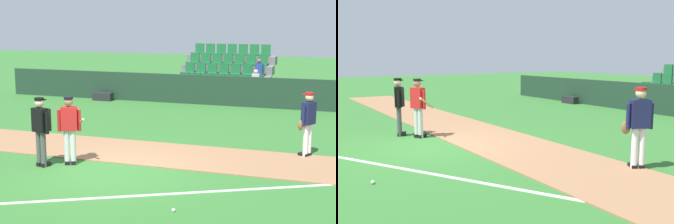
{
  "view_description": "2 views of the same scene",
  "coord_description": "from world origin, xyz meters",
  "views": [
    {
      "loc": [
        5.31,
        -10.9,
        3.69
      ],
      "look_at": [
        0.97,
        1.6,
        1.26
      ],
      "focal_mm": 54.7,
      "sensor_mm": 36.0,
      "label": 1
    },
    {
      "loc": [
        9.43,
        -3.67,
        2.37
      ],
      "look_at": [
        0.99,
        1.89,
        0.91
      ],
      "focal_mm": 40.22,
      "sensor_mm": 36.0,
      "label": 2
    }
  ],
  "objects": [
    {
      "name": "batter_red_jersey",
      "position": [
        -1.19,
        0.22,
        0.97
      ],
      "size": [
        0.75,
        0.7,
        1.76
      ],
      "color": "silver",
      "rests_on": "ground"
    },
    {
      "name": "foul_line_chalk",
      "position": [
        3.0,
        -0.5,
        0.01
      ],
      "size": [
        10.56,
        5.88,
        0.01
      ],
      "primitive_type": "cube",
      "rotation": [
        0.0,
        0.0,
        0.5
      ],
      "color": "white",
      "rests_on": "ground"
    },
    {
      "name": "dugout_fence",
      "position": [
        0.0,
        10.33,
        0.64
      ],
      "size": [
        20.0,
        0.16,
        1.27
      ],
      "primitive_type": "cube",
      "color": "#1E3828",
      "rests_on": "ground"
    },
    {
      "name": "umpire_home_plate",
      "position": [
        -1.78,
        -0.15,
        1.0
      ],
      "size": [
        0.57,
        0.38,
        1.76
      ],
      "color": "#4C4C4C",
      "rests_on": "ground"
    },
    {
      "name": "ground_plane",
      "position": [
        0.0,
        0.0,
        0.0
      ],
      "size": [
        80.0,
        80.0,
        0.0
      ],
      "primitive_type": "plane",
      "color": "#33702D"
    },
    {
      "name": "infield_dirt_path",
      "position": [
        0.0,
        1.88,
        0.01
      ],
      "size": [
        28.0,
        2.44,
        0.03
      ],
      "primitive_type": "cube",
      "color": "#9E704C",
      "rests_on": "ground"
    },
    {
      "name": "runner_navy_jersey",
      "position": [
        4.45,
        2.96,
        0.96
      ],
      "size": [
        0.46,
        0.6,
        1.76
      ],
      "color": "white",
      "rests_on": "ground"
    },
    {
      "name": "baseball",
      "position": [
        2.34,
        -2.01,
        0.04
      ],
      "size": [
        0.07,
        0.07,
        0.07
      ],
      "primitive_type": "sphere",
      "color": "white",
      "rests_on": "ground"
    },
    {
      "name": "equipment_bag",
      "position": [
        -5.05,
        9.88,
        0.18
      ],
      "size": [
        0.9,
        0.36,
        0.36
      ],
      "primitive_type": "cube",
      "color": "#232328",
      "rests_on": "ground"
    }
  ]
}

